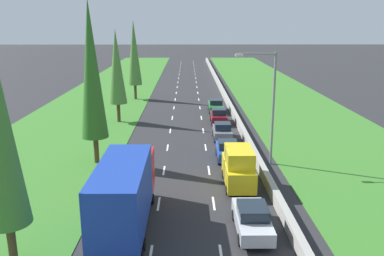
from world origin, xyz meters
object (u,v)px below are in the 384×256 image
object	(u,v)px
street_light_mast	(269,101)
yellow_van_right_lane	(238,167)
silver_sedan_right_lane	(252,219)
green_sedan_right_lane	(216,106)
blue_box_truck_left_lane	(125,194)
poplar_tree_second	(91,70)
blue_hatchback_right_lane	(227,150)
poplar_tree_third	(117,67)
maroon_hatchback_right_lane	(219,116)
poplar_tree_fourth	(134,53)
grey_hatchback_right_lane	(222,131)

from	to	relation	value
street_light_mast	yellow_van_right_lane	bearing A→B (deg)	-121.54
silver_sedan_right_lane	green_sedan_right_lane	distance (m)	31.11
blue_box_truck_left_lane	yellow_van_right_lane	size ratio (longest dim) A/B	1.92
yellow_van_right_lane	blue_box_truck_left_lane	bearing A→B (deg)	-137.69
blue_box_truck_left_lane	poplar_tree_second	xyz separation A→B (m)	(-4.06, 11.34, 5.38)
blue_hatchback_right_lane	poplar_tree_third	bearing A→B (deg)	129.61
yellow_van_right_lane	green_sedan_right_lane	distance (m)	24.59
poplar_tree_third	yellow_van_right_lane	bearing A→B (deg)	-59.25
green_sedan_right_lane	silver_sedan_right_lane	bearing A→B (deg)	-90.16
yellow_van_right_lane	maroon_hatchback_right_lane	world-z (taller)	yellow_van_right_lane
green_sedan_right_lane	poplar_tree_fourth	xyz separation A→B (m)	(-11.36, 9.02, 6.03)
poplar_tree_second	maroon_hatchback_right_lane	bearing A→B (deg)	50.92
blue_hatchback_right_lane	poplar_tree_fourth	size ratio (longest dim) A/B	0.34
maroon_hatchback_right_lane	green_sedan_right_lane	distance (m)	6.06
maroon_hatchback_right_lane	green_sedan_right_lane	world-z (taller)	maroon_hatchback_right_lane
yellow_van_right_lane	poplar_tree_fourth	world-z (taller)	poplar_tree_fourth
poplar_tree_third	silver_sedan_right_lane	bearing A→B (deg)	-66.08
blue_hatchback_right_lane	poplar_tree_second	bearing A→B (deg)	-176.56
silver_sedan_right_lane	green_sedan_right_lane	world-z (taller)	same
maroon_hatchback_right_lane	poplar_tree_second	bearing A→B (deg)	-129.08
poplar_tree_second	grey_hatchback_right_lane	bearing A→B (deg)	32.18
poplar_tree_third	green_sedan_right_lane	bearing A→B (deg)	24.76
silver_sedan_right_lane	poplar_tree_second	xyz separation A→B (m)	(-10.94, 11.57, 6.75)
yellow_van_right_lane	grey_hatchback_right_lane	size ratio (longest dim) A/B	1.26
blue_box_truck_left_lane	poplar_tree_third	xyz separation A→B (m)	(-4.56, 25.56, 4.12)
blue_hatchback_right_lane	green_sedan_right_lane	xyz separation A→B (m)	(0.30, 18.89, -0.02)
silver_sedan_right_lane	yellow_van_right_lane	xyz separation A→B (m)	(0.02, 6.52, 0.59)
blue_hatchback_right_lane	green_sedan_right_lane	bearing A→B (deg)	89.11
blue_hatchback_right_lane	poplar_tree_fourth	distance (m)	30.62
maroon_hatchback_right_lane	poplar_tree_third	world-z (taller)	poplar_tree_third
silver_sedan_right_lane	poplar_tree_fourth	distance (m)	42.12
poplar_tree_fourth	grey_hatchback_right_lane	bearing A→B (deg)	-62.84
blue_box_truck_left_lane	street_light_mast	xyz separation A→B (m)	(9.76, 10.94, 3.05)
blue_hatchback_right_lane	maroon_hatchback_right_lane	bearing A→B (deg)	89.04
poplar_tree_second	poplar_tree_fourth	xyz separation A→B (m)	(-0.34, 28.56, -0.72)
yellow_van_right_lane	maroon_hatchback_right_lane	xyz separation A→B (m)	(-0.02, 18.53, -0.56)
blue_box_truck_left_lane	blue_hatchback_right_lane	size ratio (longest dim) A/B	2.41
blue_box_truck_left_lane	maroon_hatchback_right_lane	bearing A→B (deg)	74.48
silver_sedan_right_lane	maroon_hatchback_right_lane	size ratio (longest dim) A/B	1.15
green_sedan_right_lane	poplar_tree_fourth	bearing A→B (deg)	141.55
street_light_mast	blue_hatchback_right_lane	bearing A→B (deg)	161.21
silver_sedan_right_lane	green_sedan_right_lane	bearing A→B (deg)	89.84
poplar_tree_second	blue_hatchback_right_lane	bearing A→B (deg)	3.44
poplar_tree_second	poplar_tree_fourth	distance (m)	28.57
yellow_van_right_lane	poplar_tree_second	xyz separation A→B (m)	(-10.96, 5.05, 6.16)
yellow_van_right_lane	green_sedan_right_lane	xyz separation A→B (m)	(0.06, 24.59, -0.59)
blue_box_truck_left_lane	poplar_tree_third	world-z (taller)	poplar_tree_third
blue_hatchback_right_lane	poplar_tree_fourth	world-z (taller)	poplar_tree_fourth
maroon_hatchback_right_lane	poplar_tree_second	xyz separation A→B (m)	(-10.95, -13.48, 6.72)
maroon_hatchback_right_lane	green_sedan_right_lane	xyz separation A→B (m)	(0.08, 6.06, -0.02)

